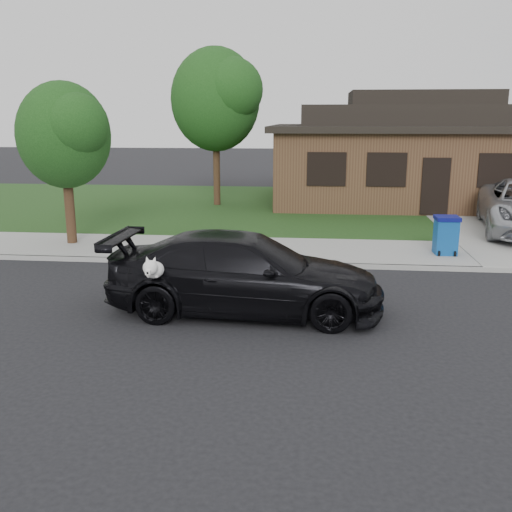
# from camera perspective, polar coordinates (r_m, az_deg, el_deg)

# --- Properties ---
(ground) EXTENTS (120.00, 120.00, 0.00)m
(ground) POSITION_cam_1_polar(r_m,az_deg,el_deg) (11.22, 7.77, -5.75)
(ground) COLOR black
(ground) RESTS_ON ground
(sidewalk) EXTENTS (60.00, 3.00, 0.12)m
(sidewalk) POSITION_cam_1_polar(r_m,az_deg,el_deg) (16.00, 7.25, 0.41)
(sidewalk) COLOR gray
(sidewalk) RESTS_ON ground
(curb) EXTENTS (60.00, 0.12, 0.12)m
(curb) POSITION_cam_1_polar(r_m,az_deg,el_deg) (14.55, 7.37, -0.94)
(curb) COLOR gray
(curb) RESTS_ON ground
(lawn) EXTENTS (60.00, 13.00, 0.13)m
(lawn) POSITION_cam_1_polar(r_m,az_deg,el_deg) (23.86, 6.85, 4.82)
(lawn) COLOR #193814
(lawn) RESTS_ON ground
(driveway) EXTENTS (4.50, 13.00, 0.14)m
(driveway) POSITION_cam_1_polar(r_m,az_deg,el_deg) (21.86, 22.91, 3.04)
(driveway) COLOR gray
(driveway) RESTS_ON ground
(sedan) EXTENTS (5.38, 2.59, 1.54)m
(sedan) POSITION_cam_1_polar(r_m,az_deg,el_deg) (11.02, -1.12, -1.76)
(sedan) COLOR black
(sedan) RESTS_ON ground
(recycling_bin) EXTENTS (0.62, 0.67, 1.03)m
(recycling_bin) POSITION_cam_1_polar(r_m,az_deg,el_deg) (16.12, 18.46, 2.01)
(recycling_bin) COLOR navy
(recycling_bin) RESTS_ON sidewalk
(house) EXTENTS (12.60, 8.60, 4.65)m
(house) POSITION_cam_1_polar(r_m,az_deg,el_deg) (26.00, 15.90, 9.72)
(house) COLOR #422B1C
(house) RESTS_ON ground
(tree_0) EXTENTS (3.78, 3.60, 6.34)m
(tree_0) POSITION_cam_1_polar(r_m,az_deg,el_deg) (23.79, -3.72, 15.53)
(tree_0) COLOR #332114
(tree_0) RESTS_ON ground
(tree_2) EXTENTS (2.73, 2.60, 4.59)m
(tree_2) POSITION_cam_1_polar(r_m,az_deg,el_deg) (17.16, -18.41, 11.55)
(tree_2) COLOR #332114
(tree_2) RESTS_ON ground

